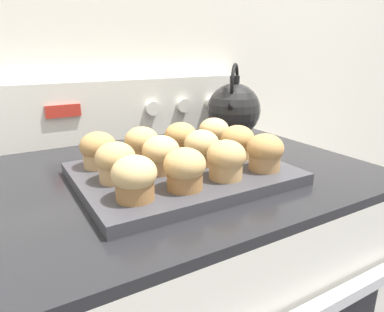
{
  "coord_description": "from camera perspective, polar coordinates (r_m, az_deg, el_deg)",
  "views": [
    {
      "loc": [
        -0.33,
        -0.29,
        1.16
      ],
      "look_at": [
        -0.01,
        0.25,
        0.96
      ],
      "focal_mm": 32.0,
      "sensor_mm": 36.0,
      "label": 1
    }
  ],
  "objects": [
    {
      "name": "wall_back",
      "position": [
        1.04,
        -12.94,
        19.38
      ],
      "size": [
        8.0,
        0.05,
        2.4
      ],
      "color": "silver",
      "rests_on": "ground_plane"
    },
    {
      "name": "muffin_r0_c2",
      "position": [
        0.61,
        5.7,
        -0.59
      ],
      "size": [
        0.07,
        0.07,
        0.07
      ],
      "color": "tan",
      "rests_on": "muffin_pan"
    },
    {
      "name": "muffin_r0_c3",
      "position": [
        0.67,
        12.08,
        0.65
      ],
      "size": [
        0.07,
        0.07,
        0.07
      ],
      "color": "#A37A4C",
      "rests_on": "muffin_pan"
    },
    {
      "name": "muffin_r2_c3",
      "position": [
        0.8,
        3.67,
        3.85
      ],
      "size": [
        0.07,
        0.07,
        0.07
      ],
      "color": "tan",
      "rests_on": "muffin_pan"
    },
    {
      "name": "muffin_r1_c3",
      "position": [
        0.73,
        7.6,
        2.35
      ],
      "size": [
        0.07,
        0.07,
        0.07
      ],
      "color": "tan",
      "rests_on": "muffin_pan"
    },
    {
      "name": "muffin_pan",
      "position": [
        0.67,
        -1.68,
        -2.91
      ],
      "size": [
        0.4,
        0.31,
        0.02
      ],
      "color": "#38383D",
      "rests_on": "stove_range"
    },
    {
      "name": "muffin_r1_c1",
      "position": [
        0.64,
        -5.2,
        0.29
      ],
      "size": [
        0.07,
        0.07,
        0.07
      ],
      "color": "#A37A4C",
      "rests_on": "muffin_pan"
    },
    {
      "name": "muffin_r2_c0",
      "position": [
        0.69,
        -15.35,
        1.01
      ],
      "size": [
        0.07,
        0.07,
        0.07
      ],
      "color": "tan",
      "rests_on": "muffin_pan"
    },
    {
      "name": "muffin_r2_c1",
      "position": [
        0.72,
        -8.36,
        2.05
      ],
      "size": [
        0.07,
        0.07,
        0.07
      ],
      "color": "#A37A4C",
      "rests_on": "muffin_pan"
    },
    {
      "name": "muffin_r0_c1",
      "position": [
        0.56,
        -1.22,
        -2.16
      ],
      "size": [
        0.07,
        0.07,
        0.07
      ],
      "color": "olive",
      "rests_on": "muffin_pan"
    },
    {
      "name": "muffin_r2_c2",
      "position": [
        0.75,
        -1.9,
        2.95
      ],
      "size": [
        0.07,
        0.07,
        0.07
      ],
      "color": "olive",
      "rests_on": "muffin_pan"
    },
    {
      "name": "muffin_r0_c0",
      "position": [
        0.53,
        -9.57,
        -3.63
      ],
      "size": [
        0.07,
        0.07,
        0.07
      ],
      "color": "olive",
      "rests_on": "muffin_pan"
    },
    {
      "name": "muffin_r1_c2",
      "position": [
        0.68,
        1.61,
        1.44
      ],
      "size": [
        0.07,
        0.07,
        0.07
      ],
      "color": "olive",
      "rests_on": "muffin_pan"
    },
    {
      "name": "tea_kettle",
      "position": [
        0.99,
        6.95,
        7.77
      ],
      "size": [
        0.17,
        0.17,
        0.21
      ],
      "color": "black",
      "rests_on": "stove_range"
    },
    {
      "name": "muffin_r1_c0",
      "position": [
        0.61,
        -12.6,
        -0.96
      ],
      "size": [
        0.07,
        0.07,
        0.07
      ],
      "color": "tan",
      "rests_on": "muffin_pan"
    },
    {
      "name": "control_panel",
      "position": [
        1.0,
        -11.1,
        7.78
      ],
      "size": [
        0.76,
        0.07,
        0.16
      ],
      "color": "silver",
      "rests_on": "stove_range"
    }
  ]
}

